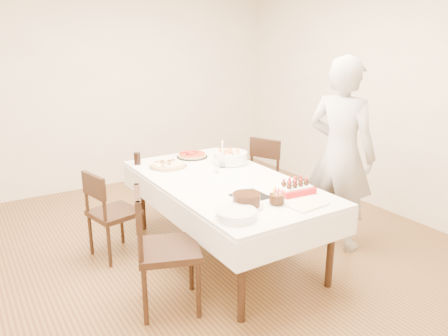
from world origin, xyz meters
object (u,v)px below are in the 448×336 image
dining_table (224,218)px  chair_left_dessert (168,250)px  pizza_pepperoni (192,155)px  strawberry_box (295,188)px  taper_candle (222,154)px  chair_right_savory (256,180)px  layer_cake (246,200)px  cola_glass (137,159)px  pizza_white (168,165)px  chair_left_savory (114,213)px  pasta_bowl (231,157)px  person (340,155)px  birthday_cake (277,195)px

dining_table → chair_left_dessert: 0.94m
pizza_pepperoni → strawberry_box: (0.20, -1.44, 0.02)m
chair_left_dessert → taper_candle: size_ratio=3.42×
chair_right_savory → chair_left_dessert: chair_left_dessert is taller
chair_right_savory → layer_cake: 1.59m
chair_right_savory → cola_glass: 1.35m
pizza_white → chair_left_savory: bearing=-171.4°
strawberry_box → chair_left_savory: bearing=136.3°
chair_left_savory → pasta_bowl: 1.28m
pizza_pepperoni → pasta_bowl: 0.47m
person → pizza_pepperoni: (-0.94, 1.24, -0.16)m
chair_right_savory → chair_left_savory: (-1.65, -0.02, -0.02)m
pasta_bowl → layer_cake: (-0.55, -1.07, -0.01)m
person → cola_glass: bearing=32.5°
birthday_cake → pizza_pepperoni: bearing=87.0°
chair_left_dessert → person: bearing=-157.2°
dining_table → chair_left_dessert: size_ratio=2.22×
taper_candle → chair_left_dessert: bearing=-139.8°
chair_left_dessert → strawberry_box: size_ratio=3.17×
pasta_bowl → layer_cake: size_ratio=1.27×
chair_right_savory → strawberry_box: size_ratio=2.95×
dining_table → layer_cake: size_ratio=7.89×
chair_left_dessert → pizza_white: 1.28m
chair_left_dessert → cola_glass: bearing=-82.9°
layer_cake → dining_table: bearing=72.8°
cola_glass → taper_candle: bearing=-38.5°
person → pizza_pepperoni: bearing=19.5°
dining_table → layer_cake: bearing=-107.2°
layer_cake → birthday_cake: size_ratio=2.04×
layer_cake → pasta_bowl: bearing=63.0°
taper_candle → strawberry_box: 0.96m
taper_candle → pasta_bowl: bearing=28.0°
taper_candle → layer_cake: bearing=-111.8°
chair_left_dessert → layer_cake: size_ratio=3.56×
pizza_pepperoni → cola_glass: (-0.60, 0.05, 0.04)m
chair_left_dessert → pasta_bowl: size_ratio=2.80×
pizza_white → chair_left_dessert: bearing=-115.4°
chair_right_savory → chair_left_savory: bearing=156.3°
pasta_bowl → person: bearing=-49.1°
chair_left_savory → pizza_pepperoni: chair_left_savory is taller
pizza_pepperoni → birthday_cake: size_ratio=2.51×
chair_left_dessert → taper_candle: bearing=-120.0°
chair_right_savory → pizza_pepperoni: 0.78m
chair_left_dessert → birthday_cake: size_ratio=7.26×
layer_cake → chair_left_dessert: bearing=166.0°
strawberry_box → dining_table: bearing=118.3°
pizza_white → person: bearing=-37.8°
chair_left_savory → strawberry_box: size_ratio=2.80×
chair_left_savory → person: bearing=141.7°
person → dining_table: bearing=51.8°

